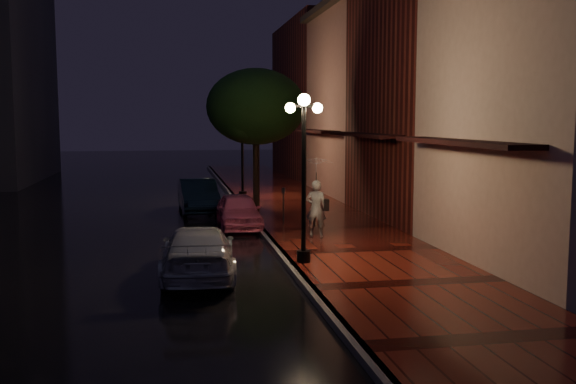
{
  "coord_description": "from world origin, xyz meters",
  "views": [
    {
      "loc": [
        -2.99,
        -20.9,
        3.81
      ],
      "look_at": [
        0.87,
        0.03,
        1.4
      ],
      "focal_mm": 40.0,
      "sensor_mm": 36.0,
      "label": 1
    }
  ],
  "objects_px": {
    "street_tree": "(256,109)",
    "pink_car": "(239,211)",
    "streetlamp_near": "(304,167)",
    "navy_car": "(198,196)",
    "woman_with_umbrella": "(316,184)",
    "silver_car": "(198,252)",
    "parking_meter": "(283,201)",
    "streetlamp_far": "(242,146)"
  },
  "relations": [
    {
      "from": "navy_car",
      "to": "parking_meter",
      "type": "height_order",
      "value": "parking_meter"
    },
    {
      "from": "streetlamp_far",
      "to": "silver_car",
      "type": "height_order",
      "value": "streetlamp_far"
    },
    {
      "from": "street_tree",
      "to": "woman_with_umbrella",
      "type": "xyz_separation_m",
      "value": [
        0.87,
        -7.54,
        -2.44
      ]
    },
    {
      "from": "streetlamp_near",
      "to": "navy_car",
      "type": "relative_size",
      "value": 1.04
    },
    {
      "from": "navy_car",
      "to": "woman_with_umbrella",
      "type": "distance_m",
      "value": 7.95
    },
    {
      "from": "silver_car",
      "to": "parking_meter",
      "type": "bearing_deg",
      "value": -111.97
    },
    {
      "from": "streetlamp_near",
      "to": "navy_car",
      "type": "height_order",
      "value": "streetlamp_near"
    },
    {
      "from": "streetlamp_far",
      "to": "pink_car",
      "type": "height_order",
      "value": "streetlamp_far"
    },
    {
      "from": "streetlamp_near",
      "to": "silver_car",
      "type": "xyz_separation_m",
      "value": [
        -2.71,
        -0.51,
        -1.98
      ]
    },
    {
      "from": "silver_car",
      "to": "parking_meter",
      "type": "relative_size",
      "value": 3.49
    },
    {
      "from": "streetlamp_near",
      "to": "woman_with_umbrella",
      "type": "height_order",
      "value": "streetlamp_near"
    },
    {
      "from": "street_tree",
      "to": "parking_meter",
      "type": "height_order",
      "value": "street_tree"
    },
    {
      "from": "pink_car",
      "to": "silver_car",
      "type": "height_order",
      "value": "silver_car"
    },
    {
      "from": "streetlamp_near",
      "to": "streetlamp_far",
      "type": "xyz_separation_m",
      "value": [
        0.0,
        14.0,
        0.0
      ]
    },
    {
      "from": "navy_car",
      "to": "parking_meter",
      "type": "distance_m",
      "value": 4.88
    },
    {
      "from": "woman_with_umbrella",
      "to": "parking_meter",
      "type": "distance_m",
      "value": 3.34
    },
    {
      "from": "street_tree",
      "to": "pink_car",
      "type": "bearing_deg",
      "value": -105.27
    },
    {
      "from": "streetlamp_far",
      "to": "parking_meter",
      "type": "distance_m",
      "value": 7.59
    },
    {
      "from": "pink_car",
      "to": "parking_meter",
      "type": "relative_size",
      "value": 2.92
    },
    {
      "from": "street_tree",
      "to": "navy_car",
      "type": "height_order",
      "value": "street_tree"
    },
    {
      "from": "street_tree",
      "to": "navy_car",
      "type": "relative_size",
      "value": 1.39
    },
    {
      "from": "streetlamp_near",
      "to": "parking_meter",
      "type": "bearing_deg",
      "value": 84.4
    },
    {
      "from": "woman_with_umbrella",
      "to": "parking_meter",
      "type": "relative_size",
      "value": 2.04
    },
    {
      "from": "parking_meter",
      "to": "woman_with_umbrella",
      "type": "bearing_deg",
      "value": -59.59
    },
    {
      "from": "navy_car",
      "to": "woman_with_umbrella",
      "type": "bearing_deg",
      "value": -67.56
    },
    {
      "from": "pink_car",
      "to": "silver_car",
      "type": "bearing_deg",
      "value": -103.69
    },
    {
      "from": "streetlamp_far",
      "to": "silver_car",
      "type": "bearing_deg",
      "value": -100.59
    },
    {
      "from": "streetlamp_near",
      "to": "streetlamp_far",
      "type": "relative_size",
      "value": 1.0
    },
    {
      "from": "pink_car",
      "to": "parking_meter",
      "type": "xyz_separation_m",
      "value": [
        1.65,
        0.24,
        0.28
      ]
    },
    {
      "from": "streetlamp_near",
      "to": "parking_meter",
      "type": "height_order",
      "value": "streetlamp_near"
    },
    {
      "from": "streetlamp_far",
      "to": "silver_car",
      "type": "distance_m",
      "value": 14.89
    },
    {
      "from": "streetlamp_far",
      "to": "parking_meter",
      "type": "xyz_separation_m",
      "value": [
        0.65,
        -7.37,
        -1.7
      ]
    },
    {
      "from": "streetlamp_near",
      "to": "parking_meter",
      "type": "distance_m",
      "value": 6.88
    },
    {
      "from": "navy_car",
      "to": "woman_with_umbrella",
      "type": "xyz_separation_m",
      "value": [
        3.35,
        -7.12,
        1.12
      ]
    },
    {
      "from": "streetlamp_near",
      "to": "street_tree",
      "type": "bearing_deg",
      "value": 88.65
    },
    {
      "from": "streetlamp_near",
      "to": "street_tree",
      "type": "distance_m",
      "value": 11.12
    },
    {
      "from": "street_tree",
      "to": "silver_car",
      "type": "height_order",
      "value": "street_tree"
    },
    {
      "from": "parking_meter",
      "to": "silver_car",
      "type": "bearing_deg",
      "value": -93.35
    },
    {
      "from": "pink_car",
      "to": "navy_car",
      "type": "xyz_separation_m",
      "value": [
        -1.23,
        4.18,
        0.07
      ]
    },
    {
      "from": "streetlamp_near",
      "to": "silver_car",
      "type": "distance_m",
      "value": 3.39
    },
    {
      "from": "streetlamp_far",
      "to": "parking_meter",
      "type": "bearing_deg",
      "value": -84.96
    },
    {
      "from": "pink_car",
      "to": "woman_with_umbrella",
      "type": "distance_m",
      "value": 3.82
    }
  ]
}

